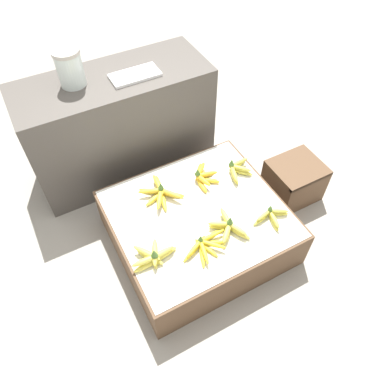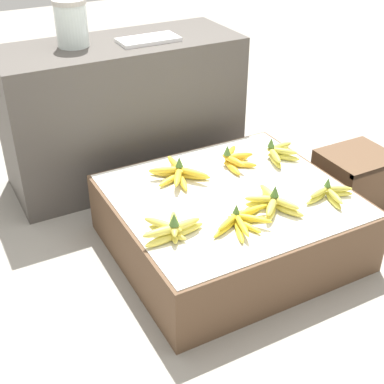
% 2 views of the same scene
% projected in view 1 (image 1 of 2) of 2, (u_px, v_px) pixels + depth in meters
% --- Properties ---
extents(ground_plane, '(10.00, 10.00, 0.00)m').
position_uv_depth(ground_plane, '(198.00, 240.00, 2.32)').
color(ground_plane, gray).
extents(display_platform, '(0.95, 0.87, 0.28)m').
position_uv_depth(display_platform, '(198.00, 227.00, 2.21)').
color(display_platform, brown).
rests_on(display_platform, ground_plane).
extents(back_vendor_table, '(1.19, 0.47, 0.72)m').
position_uv_depth(back_vendor_table, '(120.00, 125.00, 2.46)').
color(back_vendor_table, '#4C4742').
rests_on(back_vendor_table, ground_plane).
extents(wooden_crate, '(0.32, 0.29, 0.27)m').
position_uv_depth(wooden_crate, '(294.00, 180.00, 2.45)').
color(wooden_crate, brown).
rests_on(wooden_crate, ground_plane).
extents(banana_bunch_front_left, '(0.25, 0.17, 0.11)m').
position_uv_depth(banana_bunch_front_left, '(153.00, 256.00, 1.89)').
color(banana_bunch_front_left, '#DBCC4C').
rests_on(banana_bunch_front_left, display_platform).
extents(banana_bunch_front_midleft, '(0.28, 0.18, 0.08)m').
position_uv_depth(banana_bunch_front_midleft, '(205.00, 245.00, 1.94)').
color(banana_bunch_front_midleft, yellow).
rests_on(banana_bunch_front_midleft, display_platform).
extents(banana_bunch_front_midright, '(0.18, 0.24, 0.11)m').
position_uv_depth(banana_bunch_front_midright, '(228.00, 227.00, 2.00)').
color(banana_bunch_front_midright, '#DBCC4C').
rests_on(banana_bunch_front_midright, display_platform).
extents(banana_bunch_front_right, '(0.22, 0.14, 0.09)m').
position_uv_depth(banana_bunch_front_right, '(271.00, 216.00, 2.06)').
color(banana_bunch_front_right, gold).
rests_on(banana_bunch_front_right, display_platform).
extents(banana_bunch_middle_midleft, '(0.25, 0.28, 0.10)m').
position_uv_depth(banana_bunch_middle_midleft, '(160.00, 193.00, 2.16)').
color(banana_bunch_middle_midleft, gold).
rests_on(banana_bunch_middle_midleft, display_platform).
extents(banana_bunch_middle_midright, '(0.15, 0.24, 0.10)m').
position_uv_depth(banana_bunch_middle_midright, '(203.00, 176.00, 2.24)').
color(banana_bunch_middle_midright, gold).
rests_on(banana_bunch_middle_midright, display_platform).
extents(banana_bunch_middle_right, '(0.18, 0.17, 0.10)m').
position_uv_depth(banana_bunch_middle_right, '(237.00, 169.00, 2.28)').
color(banana_bunch_middle_right, gold).
rests_on(banana_bunch_middle_right, display_platform).
extents(glass_jar, '(0.15, 0.15, 0.21)m').
position_uv_depth(glass_jar, '(70.00, 67.00, 2.06)').
color(glass_jar, silver).
rests_on(glass_jar, back_vendor_table).
extents(foam_tray_white, '(0.29, 0.14, 0.02)m').
position_uv_depth(foam_tray_white, '(135.00, 75.00, 2.18)').
color(foam_tray_white, white).
rests_on(foam_tray_white, back_vendor_table).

